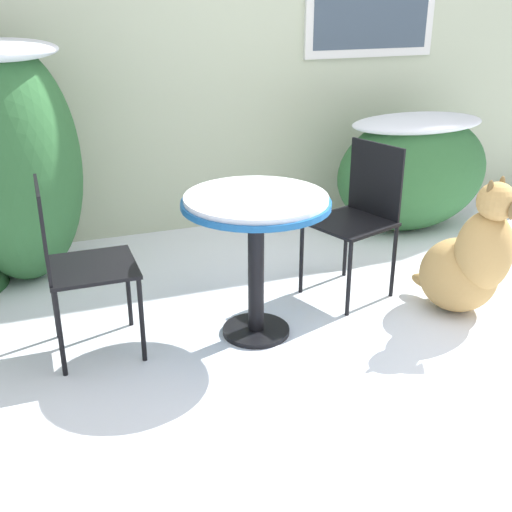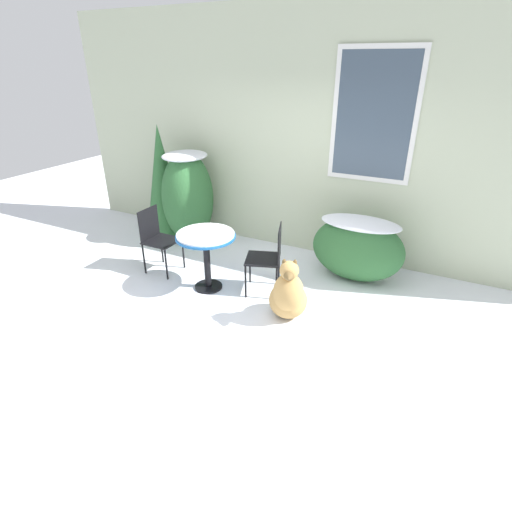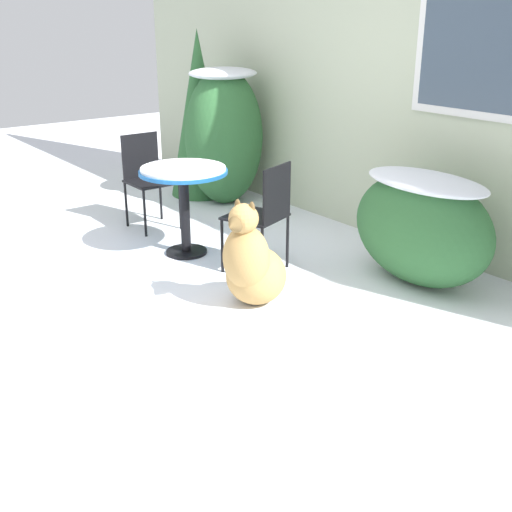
# 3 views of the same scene
# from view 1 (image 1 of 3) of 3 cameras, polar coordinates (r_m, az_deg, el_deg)

# --- Properties ---
(ground_plane) EXTENTS (16.00, 16.00, 0.00)m
(ground_plane) POSITION_cam_1_polar(r_m,az_deg,el_deg) (3.30, 13.75, -8.76)
(ground_plane) COLOR white
(shrub_left) EXTENTS (0.77, 0.85, 1.43)m
(shrub_left) POSITION_cam_1_polar(r_m,az_deg,el_deg) (4.06, -20.72, 8.02)
(shrub_left) COLOR #2D6033
(shrub_left) RESTS_ON ground_plane
(shrub_middle) EXTENTS (1.20, 0.63, 0.86)m
(shrub_middle) POSITION_cam_1_polar(r_m,az_deg,el_deg) (4.85, 13.82, 7.54)
(shrub_middle) COLOR #2D6033
(shrub_middle) RESTS_ON ground_plane
(patio_table) EXTENTS (0.74, 0.74, 0.76)m
(patio_table) POSITION_cam_1_polar(r_m,az_deg,el_deg) (3.16, 0.00, 3.05)
(patio_table) COLOR black
(patio_table) RESTS_ON ground_plane
(patio_chair_near_table) EXTENTS (0.53, 0.53, 0.88)m
(patio_chair_near_table) POSITION_cam_1_polar(r_m,az_deg,el_deg) (3.72, 9.12, 3.84)
(patio_chair_near_table) COLOR black
(patio_chair_near_table) RESTS_ON ground_plane
(patio_chair_far_side) EXTENTS (0.41, 0.41, 0.88)m
(patio_chair_far_side) POSITION_cam_1_polar(r_m,az_deg,el_deg) (3.15, -15.78, -0.37)
(patio_chair_far_side) COLOR black
(patio_chair_far_side) RESTS_ON ground_plane
(dog) EXTENTS (0.56, 0.62, 0.80)m
(dog) POSITION_cam_1_polar(r_m,az_deg,el_deg) (3.69, 18.43, -0.53)
(dog) COLOR tan
(dog) RESTS_ON ground_plane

